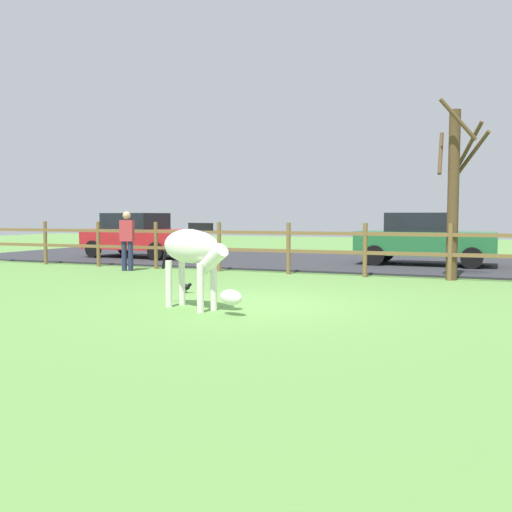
{
  "coord_description": "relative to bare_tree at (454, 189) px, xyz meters",
  "views": [
    {
      "loc": [
        3.65,
        -9.06,
        1.54
      ],
      "look_at": [
        -0.46,
        1.31,
        0.73
      ],
      "focal_mm": 39.95,
      "sensor_mm": 36.0,
      "label": 1
    }
  ],
  "objects": [
    {
      "name": "crow_on_grass",
      "position": [
        -4.77,
        -4.35,
        -2.03
      ],
      "size": [
        0.22,
        0.1,
        0.2
      ],
      "color": "black",
      "rests_on": "ground_plane"
    },
    {
      "name": "paddock_fence",
      "position": [
        -3.04,
        -0.15,
        -1.39
      ],
      "size": [
        22.08,
        0.11,
        1.34
      ],
      "color": "brown",
      "rests_on": "ground_plane"
    },
    {
      "name": "parked_car_red",
      "position": [
        -10.65,
        2.93,
        -1.31
      ],
      "size": [
        4.13,
        2.15,
        1.56
      ],
      "color": "red",
      "rests_on": "parking_asphalt"
    },
    {
      "name": "visitor_near_fence",
      "position": [
        -8.46,
        -0.95,
        -1.25
      ],
      "size": [
        0.41,
        0.31,
        1.64
      ],
      "color": "#232847",
      "rests_on": "ground_plane"
    },
    {
      "name": "parking_asphalt",
      "position": [
        -3.03,
        4.15,
        -2.13
      ],
      "size": [
        28.0,
        7.4,
        0.05
      ],
      "primitive_type": "cube",
      "color": "#2D2D33",
      "rests_on": "ground_plane"
    },
    {
      "name": "ground_plane",
      "position": [
        -3.03,
        -5.15,
        -2.16
      ],
      "size": [
        60.0,
        60.0,
        0.0
      ],
      "primitive_type": "plane",
      "color": "#5B8C42"
    },
    {
      "name": "bare_tree",
      "position": [
        0.0,
        0.0,
        0.0
      ],
      "size": [
        1.14,
        1.32,
        4.19
      ],
      "color": "#513A23",
      "rests_on": "ground_plane"
    },
    {
      "name": "parked_car_green",
      "position": [
        -0.97,
        3.48,
        -1.31
      ],
      "size": [
        4.04,
        1.95,
        1.56
      ],
      "color": "#236B38",
      "rests_on": "parking_asphalt"
    },
    {
      "name": "zebra",
      "position": [
        -3.72,
        -6.01,
        -1.23
      ],
      "size": [
        1.84,
        0.98,
        1.41
      ],
      "color": "white",
      "rests_on": "ground_plane"
    }
  ]
}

